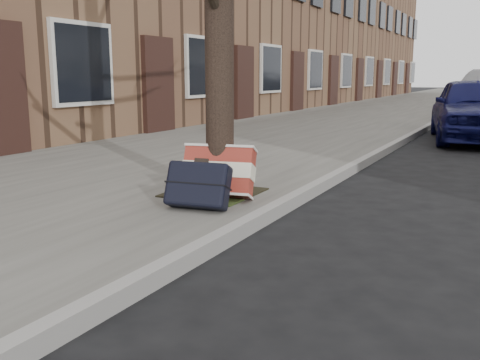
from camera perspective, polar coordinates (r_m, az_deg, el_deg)
The scene contains 7 objects.
ground at distance 3.71m, azimuth 15.12°, elevation -9.84°, with size 120.00×120.00×0.00m, color black.
near_sidewalk at distance 18.96m, azimuth 14.13°, elevation 7.01°, with size 5.00×70.00×0.12m, color slate.
house_near at distance 22.08m, azimuth -0.48°, elevation 16.81°, with size 6.80×40.00×7.00m, color brown.
dirt_patch at distance 5.46m, azimuth -2.80°, elevation -1.33°, with size 0.85×0.85×0.01m, color black.
suitcase_red at distance 5.19m, azimuth -2.30°, elevation 0.88°, with size 0.68×0.19×0.49m, color maroon.
suitcase_navy at distance 4.78m, azimuth -4.49°, elevation -0.49°, with size 0.57×0.18×0.41m, color black.
car_near_front at distance 11.74m, azimuth 23.73°, elevation 6.98°, with size 1.53×3.81×1.30m, color #0E1046.
Camera 1 is at (0.70, -3.41, 1.30)m, focal length 40.00 mm.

